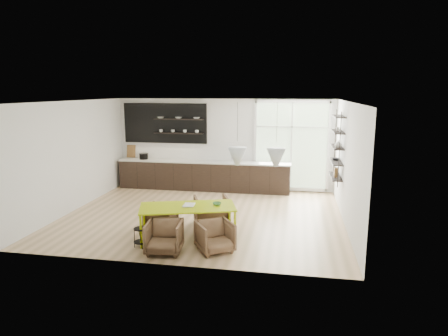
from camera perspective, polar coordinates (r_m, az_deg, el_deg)
room at (r=10.95m, az=1.20°, el=2.10°), size 7.02×6.01×2.91m
kitchen_run at (r=12.88m, az=-3.32°, el=-0.44°), size 5.54×0.69×2.75m
right_shelving at (r=10.91m, az=15.85°, el=2.66°), size 0.26×1.22×1.90m
dining_table at (r=8.59m, az=-5.22°, el=-5.78°), size 2.19×1.46×0.73m
armchair_back_left at (r=9.35m, az=-8.98°, el=-6.92°), size 0.68×0.70×0.60m
armchair_back_right at (r=9.46m, az=-1.78°, el=-6.21°), size 1.00×1.01×0.72m
armchair_front_left at (r=8.07m, az=-8.54°, el=-9.73°), size 0.76×0.77×0.64m
armchair_front_right at (r=8.05m, az=-1.30°, el=-9.76°), size 0.92×0.93×0.62m
wire_stool at (r=8.44m, az=-11.73°, el=-9.33°), size 0.32×0.32×0.40m
table_book at (r=8.63m, az=-5.80°, el=-5.26°), size 0.25×0.33×0.03m
table_bowl at (r=8.61m, az=-1.02°, el=-5.14°), size 0.21×0.21×0.06m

